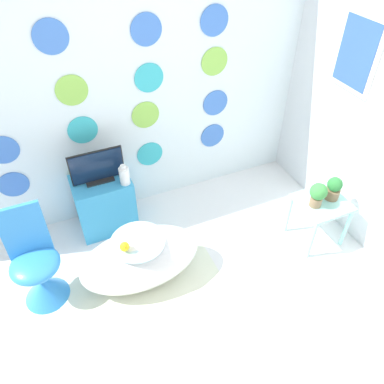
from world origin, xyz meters
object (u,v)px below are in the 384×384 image
chair (40,274)px  tv (97,168)px  vase (124,175)px  potted_plant_right (334,188)px  bathtub (140,259)px  potted_plant_left (318,194)px

chair → tv: tv is taller
vase → chair: bearing=-151.9°
tv → potted_plant_right: (1.81, -0.93, -0.12)m
chair → vase: size_ratio=4.41×
bathtub → tv: size_ratio=2.13×
tv → potted_plant_left: size_ratio=2.03×
bathtub → vase: bearing=81.8°
potted_plant_right → potted_plant_left: bearing=-172.7°
vase → potted_plant_right: vase is taller
bathtub → vase: (0.09, 0.60, 0.40)m
tv → potted_plant_right: bearing=-27.1°
bathtub → chair: (-0.77, 0.14, 0.03)m
bathtub → chair: size_ratio=1.16×
chair → vase: bearing=28.1°
bathtub → chair: bearing=169.4°
potted_plant_right → vase: bearing=153.7°
chair → vase: (0.85, 0.46, 0.37)m
potted_plant_right → bathtub: bearing=173.3°
bathtub → tv: tv is taller
vase → bathtub: bearing=-98.2°
potted_plant_right → chair: bearing=172.1°
chair → potted_plant_left: (2.28, -0.37, 0.32)m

